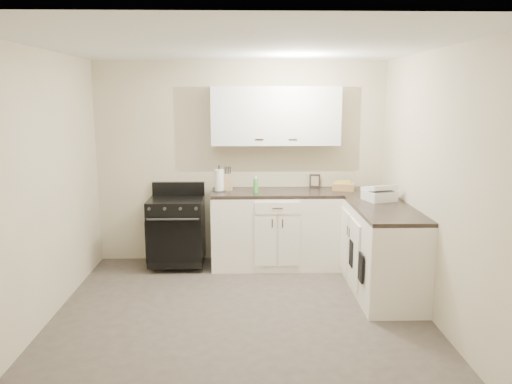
{
  "coord_description": "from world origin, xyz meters",
  "views": [
    {
      "loc": [
        0.03,
        -4.43,
        2.08
      ],
      "look_at": [
        0.17,
        0.85,
        1.06
      ],
      "focal_mm": 35.0,
      "sensor_mm": 36.0,
      "label": 1
    }
  ],
  "objects_px": {
    "stove": "(177,231)",
    "knife_block": "(228,182)",
    "countertop_grill": "(379,196)",
    "wicker_basket": "(343,187)",
    "paper_towel": "(219,180)"
  },
  "relations": [
    {
      "from": "knife_block",
      "to": "paper_towel",
      "type": "distance_m",
      "value": 0.11
    },
    {
      "from": "knife_block",
      "to": "countertop_grill",
      "type": "bearing_deg",
      "value": -7.27
    },
    {
      "from": "paper_towel",
      "to": "countertop_grill",
      "type": "distance_m",
      "value": 1.89
    },
    {
      "from": "stove",
      "to": "knife_block",
      "type": "distance_m",
      "value": 0.86
    },
    {
      "from": "wicker_basket",
      "to": "countertop_grill",
      "type": "height_order",
      "value": "countertop_grill"
    },
    {
      "from": "paper_towel",
      "to": "wicker_basket",
      "type": "relative_size",
      "value": 1.03
    },
    {
      "from": "stove",
      "to": "knife_block",
      "type": "height_order",
      "value": "knife_block"
    },
    {
      "from": "countertop_grill",
      "to": "paper_towel",
      "type": "bearing_deg",
      "value": 142.91
    },
    {
      "from": "wicker_basket",
      "to": "countertop_grill",
      "type": "xyz_separation_m",
      "value": [
        0.27,
        -0.61,
        0.01
      ]
    },
    {
      "from": "countertop_grill",
      "to": "wicker_basket",
      "type": "bearing_deg",
      "value": 95.57
    },
    {
      "from": "paper_towel",
      "to": "wicker_basket",
      "type": "xyz_separation_m",
      "value": [
        1.52,
        0.01,
        -0.09
      ]
    },
    {
      "from": "wicker_basket",
      "to": "countertop_grill",
      "type": "distance_m",
      "value": 0.67
    },
    {
      "from": "knife_block",
      "to": "countertop_grill",
      "type": "height_order",
      "value": "knife_block"
    },
    {
      "from": "wicker_basket",
      "to": "paper_towel",
      "type": "bearing_deg",
      "value": -179.53
    },
    {
      "from": "stove",
      "to": "countertop_grill",
      "type": "relative_size",
      "value": 2.64
    }
  ]
}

